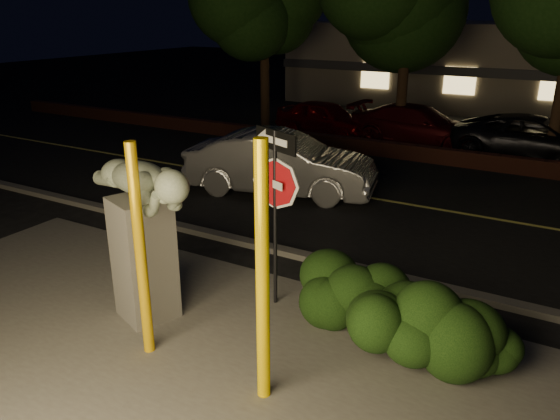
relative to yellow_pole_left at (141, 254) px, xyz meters
The scene contains 19 objects.
ground 11.11m from the yellow_pole_left, 82.28° to the left, with size 90.00×90.00×0.00m, color black.
patio 2.11m from the yellow_pole_left, ahead, with size 14.00×6.00×0.02m, color #4C4944.
road 8.18m from the yellow_pole_left, 79.41° to the left, with size 80.00×8.00×0.01m, color black.
lane_marking 8.18m from the yellow_pole_left, 79.41° to the left, with size 80.00×0.12×0.01m, color #CDC352.
curb 4.34m from the yellow_pole_left, 68.78° to the left, with size 80.00×0.25×0.12m, color #4C4944.
brick_wall 12.36m from the yellow_pole_left, 83.10° to the left, with size 40.00×0.35×0.50m, color #441E15.
parking_lot 18.03m from the yellow_pole_left, 85.28° to the left, with size 40.00×12.00×0.01m, color black.
building 25.94m from the yellow_pole_left, 86.73° to the left, with size 22.00×10.20×4.00m.
yellow_pole_left is the anchor object (origin of this frame).
yellow_pole_right 1.91m from the yellow_pole_left, ahead, with size 0.16×0.16×3.29m, color #FFCE00.
signpost 2.30m from the yellow_pole_left, 67.14° to the left, with size 0.91×0.42×2.89m.
sculpture 0.96m from the yellow_pole_left, 131.73° to the left, with size 2.42×1.43×2.63m.
hedge_center 3.15m from the yellow_pole_left, 46.00° to the left, with size 2.12×1.00×1.11m, color black.
hedge_right 3.91m from the yellow_pole_left, 24.71° to the left, with size 1.90×1.02×1.25m, color black.
hedge_far_right 4.44m from the yellow_pole_left, 24.56° to the left, with size 1.65×1.03×1.15m, color black.
silver_sedan 7.42m from the yellow_pole_left, 105.14° to the left, with size 1.71×4.91×1.62m, color #BABABF.
parked_car_red 14.71m from the yellow_pole_left, 105.71° to the left, with size 1.59×3.95×1.35m, color #6D0205.
parked_car_darkred 14.33m from the yellow_pole_left, 91.61° to the left, with size 1.99×4.90×1.42m, color #44090D.
parked_car_dark 14.60m from the yellow_pole_left, 76.24° to the left, with size 2.36×5.11×1.42m, color black.
Camera 1 is at (3.41, -5.71, 4.55)m, focal length 35.00 mm.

